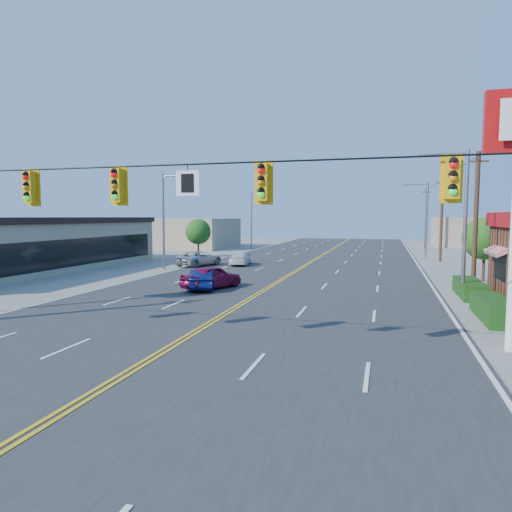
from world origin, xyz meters
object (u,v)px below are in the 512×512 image
(car_blue, at_px, (202,280))
(car_white, at_px, (240,259))
(car_silver, at_px, (199,259))
(car_magenta, at_px, (212,278))
(signal_span, at_px, (148,203))

(car_blue, bearing_deg, car_white, -102.80)
(car_blue, relative_size, car_silver, 0.80)
(car_magenta, bearing_deg, signal_span, 123.86)
(car_blue, bearing_deg, car_silver, -87.41)
(car_white, bearing_deg, car_silver, 17.22)
(car_white, bearing_deg, signal_span, 92.91)
(car_magenta, relative_size, car_silver, 0.90)
(car_silver, bearing_deg, car_blue, 131.17)
(signal_span, relative_size, car_white, 5.96)
(car_blue, distance_m, car_white, 14.06)
(car_blue, distance_m, car_silver, 13.38)
(car_silver, bearing_deg, car_magenta, 133.73)
(car_magenta, xyz_separation_m, car_blue, (-0.52, -0.30, -0.10))
(car_magenta, bearing_deg, car_white, -58.99)
(signal_span, height_order, car_magenta, signal_span)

